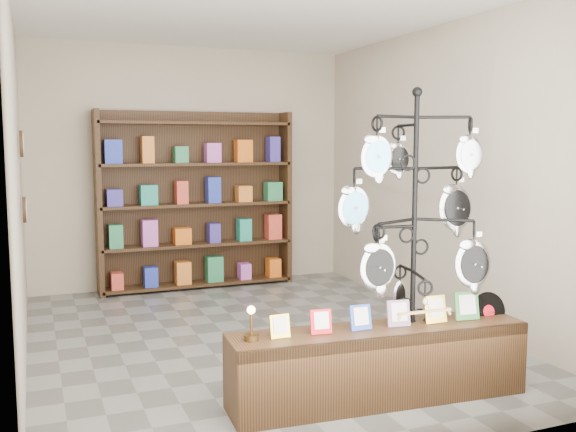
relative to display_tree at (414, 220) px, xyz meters
name	(u,v)px	position (x,y,z in m)	size (l,w,h in m)	color
ground	(257,337)	(-0.61, 1.67, -1.27)	(5.00, 5.00, 0.00)	slate
room_envelope	(256,138)	(-0.61, 1.67, 0.58)	(5.00, 5.00, 5.00)	#B3A790
display_tree	(414,220)	(0.00, 0.00, 0.00)	(1.12, 1.03, 2.19)	black
front_shelf	(379,364)	(-0.29, -0.04, -1.00)	(2.16, 0.58, 0.76)	black
back_shelving	(196,206)	(-0.61, 3.96, -0.24)	(2.42, 0.36, 2.20)	black
wall_clocks	(23,177)	(-2.58, 2.47, 0.23)	(0.03, 0.24, 0.84)	black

